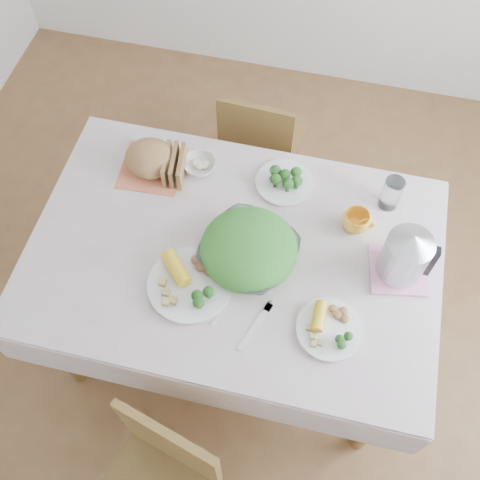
% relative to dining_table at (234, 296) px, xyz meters
% --- Properties ---
extents(floor, '(3.60, 3.60, 0.00)m').
position_rel_dining_table_xyz_m(floor, '(0.00, 0.00, -0.38)').
color(floor, brown).
rests_on(floor, ground).
extents(dining_table, '(1.40, 0.90, 0.75)m').
position_rel_dining_table_xyz_m(dining_table, '(0.00, 0.00, 0.00)').
color(dining_table, brown).
rests_on(dining_table, floor).
extents(tablecloth, '(1.50, 1.00, 0.01)m').
position_rel_dining_table_xyz_m(tablecloth, '(0.00, 0.00, 0.38)').
color(tablecloth, beige).
rests_on(tablecloth, dining_table).
extents(chair_far, '(0.38, 0.38, 0.81)m').
position_rel_dining_table_xyz_m(chair_far, '(-0.06, 0.84, 0.09)').
color(chair_far, brown).
rests_on(chair_far, floor).
extents(salad_bowl, '(0.42, 0.42, 0.08)m').
position_rel_dining_table_xyz_m(salad_bowl, '(0.06, -0.01, 0.43)').
color(salad_bowl, white).
rests_on(salad_bowl, tablecloth).
extents(dinner_plate_left, '(0.39, 0.39, 0.02)m').
position_rel_dining_table_xyz_m(dinner_plate_left, '(-0.11, -0.17, 0.40)').
color(dinner_plate_left, white).
rests_on(dinner_plate_left, tablecloth).
extents(dinner_plate_right, '(0.29, 0.29, 0.02)m').
position_rel_dining_table_xyz_m(dinner_plate_right, '(0.39, -0.22, 0.40)').
color(dinner_plate_right, white).
rests_on(dinner_plate_right, tablecloth).
extents(broccoli_plate, '(0.24, 0.24, 0.02)m').
position_rel_dining_table_xyz_m(broccoli_plate, '(0.12, 0.34, 0.40)').
color(broccoli_plate, beige).
rests_on(broccoli_plate, tablecloth).
extents(napkin, '(0.26, 0.26, 0.00)m').
position_rel_dining_table_xyz_m(napkin, '(-0.41, 0.30, 0.39)').
color(napkin, '#DE714D').
rests_on(napkin, tablecloth).
extents(bread_loaf, '(0.23, 0.22, 0.12)m').
position_rel_dining_table_xyz_m(bread_loaf, '(-0.41, 0.30, 0.45)').
color(bread_loaf, olive).
rests_on(bread_loaf, napkin).
extents(fruit_bowl, '(0.16, 0.16, 0.04)m').
position_rel_dining_table_xyz_m(fruit_bowl, '(-0.22, 0.34, 0.41)').
color(fruit_bowl, white).
rests_on(fruit_bowl, tablecloth).
extents(yellow_mug, '(0.11, 0.11, 0.08)m').
position_rel_dining_table_xyz_m(yellow_mug, '(0.41, 0.21, 0.43)').
color(yellow_mug, yellow).
rests_on(yellow_mug, tablecloth).
extents(glass_tumbler, '(0.09, 0.09, 0.14)m').
position_rel_dining_table_xyz_m(glass_tumbler, '(0.53, 0.34, 0.45)').
color(glass_tumbler, white).
rests_on(glass_tumbler, tablecloth).
extents(pink_tray, '(0.23, 0.23, 0.02)m').
position_rel_dining_table_xyz_m(pink_tray, '(0.59, 0.06, 0.40)').
color(pink_tray, '#F596C7').
rests_on(pink_tray, tablecloth).
extents(electric_kettle, '(0.21, 0.21, 0.23)m').
position_rel_dining_table_xyz_m(electric_kettle, '(0.59, 0.06, 0.51)').
color(electric_kettle, '#B2B5BA').
rests_on(electric_kettle, pink_tray).
extents(fork_left, '(0.04, 0.18, 0.00)m').
position_rel_dining_table_xyz_m(fork_left, '(-0.01, -0.21, 0.39)').
color(fork_left, silver).
rests_on(fork_left, tablecloth).
extents(fork_right, '(0.09, 0.20, 0.00)m').
position_rel_dining_table_xyz_m(fork_right, '(0.14, -0.27, 0.39)').
color(fork_right, silver).
rests_on(fork_right, tablecloth).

